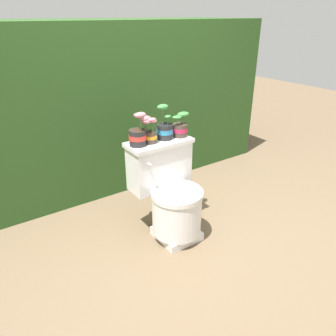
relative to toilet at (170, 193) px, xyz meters
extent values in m
plane|color=brown|center=(0.03, -0.11, -0.35)|extent=(12.00, 12.00, 0.00)
cube|color=#284C1E|center=(0.03, 1.29, 0.42)|extent=(3.37, 1.02, 1.52)
cube|color=silver|center=(0.00, -0.09, -0.31)|extent=(0.30, 0.30, 0.06)
cylinder|color=silver|center=(0.00, -0.09, -0.13)|extent=(0.37, 0.37, 0.30)
cylinder|color=silver|center=(0.00, -0.09, 0.04)|extent=(0.38, 0.38, 0.04)
cube|color=silver|center=(0.00, 0.14, 0.17)|extent=(0.47, 0.20, 0.35)
cube|color=silver|center=(0.00, 0.14, 0.36)|extent=(0.50, 0.23, 0.03)
cylinder|color=silver|center=(-0.16, 0.01, 0.28)|extent=(0.02, 0.05, 0.02)
cylinder|color=#262628|center=(-0.18, 0.14, 0.43)|extent=(0.12, 0.12, 0.11)
cylinder|color=red|center=(-0.18, 0.14, 0.44)|extent=(0.12, 0.12, 0.03)
cylinder|color=#332319|center=(-0.18, 0.14, 0.49)|extent=(0.11, 0.11, 0.01)
cylinder|color=#4C753D|center=(-0.15, 0.16, 0.54)|extent=(0.01, 0.01, 0.09)
ellipsoid|color=#B26B75|center=(-0.15, 0.16, 0.59)|extent=(0.07, 0.05, 0.02)
cylinder|color=#4C753D|center=(-0.17, 0.11, 0.54)|extent=(0.01, 0.01, 0.10)
ellipsoid|color=#B26B75|center=(-0.17, 0.11, 0.61)|extent=(0.09, 0.06, 0.04)
cylinder|color=#47382D|center=(-0.07, 0.14, 0.42)|extent=(0.09, 0.09, 0.09)
cylinder|color=orange|center=(-0.07, 0.14, 0.42)|extent=(0.09, 0.09, 0.03)
cylinder|color=#332319|center=(-0.07, 0.14, 0.46)|extent=(0.08, 0.08, 0.01)
cylinder|color=#4C753D|center=(-0.09, 0.15, 0.49)|extent=(0.01, 0.01, 0.07)
ellipsoid|color=#B26B75|center=(-0.09, 0.15, 0.54)|extent=(0.09, 0.06, 0.03)
cylinder|color=#4C753D|center=(-0.10, 0.17, 0.50)|extent=(0.01, 0.01, 0.08)
ellipsoid|color=#B26B75|center=(-0.10, 0.17, 0.55)|extent=(0.09, 0.07, 0.04)
cylinder|color=#4C753D|center=(-0.06, 0.13, 0.50)|extent=(0.01, 0.01, 0.08)
ellipsoid|color=#B26B75|center=(-0.06, 0.13, 0.55)|extent=(0.06, 0.04, 0.03)
cylinder|color=#4C753D|center=(-0.05, 0.13, 0.50)|extent=(0.01, 0.01, 0.07)
ellipsoid|color=#B26B75|center=(-0.05, 0.13, 0.54)|extent=(0.06, 0.04, 0.02)
cylinder|color=#262628|center=(0.06, 0.15, 0.43)|extent=(0.12, 0.12, 0.11)
cylinder|color=#2D84BC|center=(0.06, 0.15, 0.44)|extent=(0.12, 0.12, 0.03)
cylinder|color=#332319|center=(0.06, 0.15, 0.48)|extent=(0.11, 0.11, 0.01)
cylinder|color=#4C753D|center=(0.05, 0.16, 0.55)|extent=(0.01, 0.01, 0.12)
ellipsoid|color=#387F38|center=(0.05, 0.16, 0.62)|extent=(0.09, 0.06, 0.04)
cylinder|color=#4C753D|center=(0.07, 0.13, 0.52)|extent=(0.01, 0.01, 0.05)
ellipsoid|color=#387F38|center=(0.07, 0.13, 0.55)|extent=(0.05, 0.04, 0.02)
cylinder|color=#47382D|center=(0.18, 0.12, 0.43)|extent=(0.11, 0.11, 0.10)
cylinder|color=#D1234C|center=(0.18, 0.12, 0.43)|extent=(0.11, 0.11, 0.03)
cylinder|color=#332319|center=(0.18, 0.12, 0.47)|extent=(0.10, 0.10, 0.01)
cylinder|color=#4C753D|center=(0.20, 0.12, 0.51)|extent=(0.01, 0.01, 0.06)
ellipsoid|color=#387F38|center=(0.20, 0.12, 0.55)|extent=(0.10, 0.07, 0.04)
cylinder|color=#4C753D|center=(0.15, 0.11, 0.50)|extent=(0.01, 0.01, 0.06)
ellipsoid|color=#387F38|center=(0.15, 0.11, 0.54)|extent=(0.08, 0.06, 0.02)
camera|label=1|loc=(-1.23, -1.76, 1.23)|focal=35.00mm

